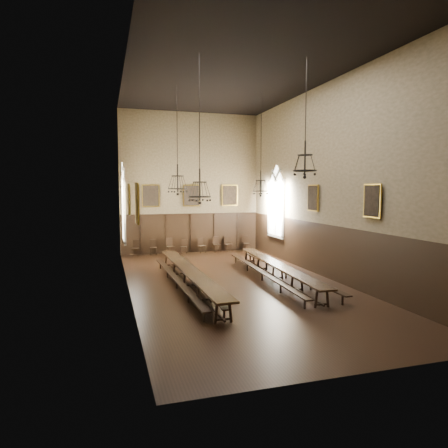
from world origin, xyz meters
name	(u,v)px	position (x,y,z in m)	size (l,w,h in m)	color
floor	(234,283)	(0.00, 0.00, -0.01)	(9.00, 18.00, 0.02)	black
ceiling	(234,73)	(0.00, 0.00, 9.01)	(9.00, 18.00, 0.02)	black
wall_back	(191,183)	(0.00, 9.01, 4.50)	(9.00, 0.02, 9.00)	#8D7956
wall_front	(364,173)	(0.00, -9.01, 4.50)	(9.00, 0.02, 9.00)	#8D7956
wall_left	(126,180)	(-4.51, 0.00, 4.50)	(0.02, 18.00, 9.00)	#8D7956
wall_right	(327,181)	(4.51, 0.00, 4.50)	(0.02, 18.00, 9.00)	#8D7956
wainscot_panelling	(234,255)	(0.00, 0.00, 1.25)	(9.00, 18.00, 2.50)	black
table_left	(190,279)	(-2.03, -0.26, 0.40)	(0.93, 10.25, 0.80)	black
table_right	(277,272)	(2.10, 0.02, 0.37)	(1.22, 9.61, 0.75)	black
bench_left_outer	(177,282)	(-2.57, -0.20, 0.27)	(0.51, 9.44, 0.42)	black
bench_left_inner	(200,280)	(-1.56, -0.08, 0.28)	(0.80, 9.61, 0.43)	black
bench_right_inner	(262,275)	(1.38, 0.11, 0.27)	(0.70, 9.57, 0.43)	black
bench_right_outer	(286,273)	(2.60, 0.19, 0.28)	(0.55, 9.61, 0.43)	black
chair_0	(136,251)	(-3.61, 8.55, 0.29)	(0.54, 0.55, 0.97)	black
chair_1	(153,250)	(-2.52, 8.60, 0.28)	(0.45, 0.45, 0.94)	black
chair_2	(170,249)	(-1.46, 8.49, 0.31)	(0.55, 0.55, 1.02)	black
chair_3	(184,249)	(-0.60, 8.55, 0.27)	(0.50, 0.50, 0.90)	black
chair_4	(202,248)	(0.58, 8.55, 0.29)	(0.51, 0.51, 0.95)	black
chair_5	(217,247)	(1.60, 8.54, 0.30)	(0.47, 0.47, 1.00)	black
chair_6	(228,247)	(2.40, 8.61, 0.30)	(0.53, 0.53, 1.00)	black
chair_7	(246,246)	(3.59, 8.48, 0.30)	(0.48, 0.48, 0.99)	black
chandelier_back_left	(178,182)	(-2.00, 2.55, 4.46)	(0.93, 0.93, 5.01)	black
chandelier_back_right	(261,184)	(2.17, 2.34, 4.38)	(0.83, 0.83, 5.12)	black
chandelier_front_left	(200,187)	(-1.99, -2.03, 4.22)	(0.84, 0.84, 5.28)	black
chandelier_front_right	(305,163)	(1.90, -2.76, 5.11)	(0.90, 0.90, 4.32)	black
portrait_back_0	(151,196)	(-2.60, 8.88, 3.70)	(1.10, 0.12, 1.40)	#B0892A
portrait_back_1	(191,196)	(0.00, 8.88, 3.70)	(1.10, 0.12, 1.40)	#B0892A
portrait_back_2	(230,195)	(2.60, 8.88, 3.70)	(1.10, 0.12, 1.40)	#B0892A
portrait_left_0	(129,199)	(-4.38, 1.00, 3.70)	(0.12, 1.00, 1.30)	#B0892A
portrait_left_1	(137,203)	(-4.38, -3.50, 3.70)	(0.12, 1.00, 1.30)	#B0892A
portrait_right_0	(313,198)	(4.38, 1.00, 3.70)	(0.12, 1.00, 1.30)	#B0892A
portrait_right_1	(372,201)	(4.38, -3.50, 3.70)	(0.12, 1.00, 1.30)	#B0892A
window_right	(276,201)	(4.43, 5.50, 3.40)	(0.20, 2.20, 4.60)	white
window_left	(123,203)	(-4.43, 5.50, 3.40)	(0.20, 2.20, 4.60)	white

